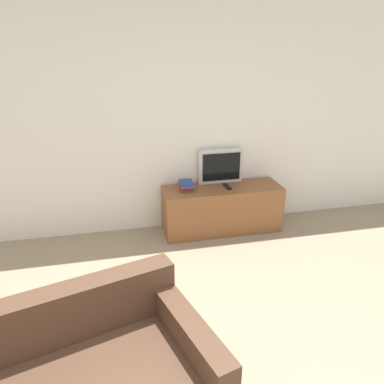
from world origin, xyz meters
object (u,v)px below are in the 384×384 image
Objects in this scene: television at (220,166)px; book_stack at (186,185)px; tv_stand at (222,209)px; remote_on_stand at (227,187)px.

book_stack is (-0.46, -0.16, -0.16)m from television.
television is 0.51m from book_stack.
book_stack is at bearing 176.15° from tv_stand.
book_stack is at bearing 175.00° from remote_on_stand.
tv_stand is 0.52m from television.
television is at bearing 82.76° from tv_stand.
book_stack is 1.29× the size of remote_on_stand.
television reaches higher than book_stack.
tv_stand is 7.88× the size of remote_on_stand.
remote_on_stand is at bearing -14.37° from tv_stand.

